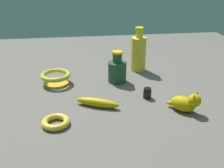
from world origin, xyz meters
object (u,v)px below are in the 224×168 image
object	(u,v)px
bowl	(56,77)
bottle_tall	(138,53)
bangle	(56,122)
bottle_short	(117,70)
banana	(97,103)
nail_polish_jar	(147,93)
cat_figurine	(186,103)

from	to	relation	value
bowl	bottle_tall	bearing A→B (deg)	-163.68
bangle	bottle_short	bearing A→B (deg)	-128.16
banana	bottle_short	bearing A→B (deg)	-91.97
banana	nail_polish_jar	bearing A→B (deg)	-143.72
bangle	bottle_tall	bearing A→B (deg)	-130.10
cat_figurine	bottle_tall	distance (m)	0.47
bowl	bangle	bearing A→B (deg)	92.84
bottle_short	cat_figurine	bearing A→B (deg)	124.45
banana	cat_figurine	size ratio (longest dim) A/B	1.59
banana	bottle_tall	distance (m)	0.45
bowl	nail_polish_jar	world-z (taller)	bowl
bowl	bottle_short	xyz separation A→B (m)	(-0.29, 0.01, 0.02)
bowl	banana	xyz separation A→B (m)	(-0.18, 0.25, -0.02)
bottle_short	nail_polish_jar	xyz separation A→B (m)	(-0.10, 0.19, -0.04)
nail_polish_jar	bangle	bearing A→B (deg)	23.01
bottle_short	bangle	bearing A→B (deg)	51.84
bottle_short	bottle_tall	bearing A→B (deg)	-134.64
nail_polish_jar	bottle_tall	bearing A→B (deg)	-95.66
bowl	bottle_short	distance (m)	0.29
bangle	nail_polish_jar	size ratio (longest dim) A/B	2.23
bottle_short	cat_figurine	world-z (taller)	bottle_short
bottle_tall	nail_polish_jar	world-z (taller)	bottle_tall
bottle_tall	cat_figurine	bearing A→B (deg)	100.71
banana	bangle	bearing A→B (deg)	59.47
bangle	banana	xyz separation A→B (m)	(-0.16, -0.11, 0.01)
banana	cat_figurine	distance (m)	0.35
bangle	nail_polish_jar	world-z (taller)	nail_polish_jar
cat_figurine	bottle_short	bearing A→B (deg)	-55.55
bowl	bangle	distance (m)	0.36
bottle_short	nail_polish_jar	bearing A→B (deg)	118.02
bottle_short	bottle_tall	world-z (taller)	bottle_tall
banana	nail_polish_jar	xyz separation A→B (m)	(-0.22, -0.05, 0.00)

